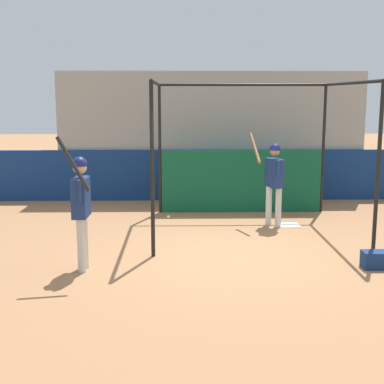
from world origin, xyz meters
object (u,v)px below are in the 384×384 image
Objects in this scene: equipment_bag at (384,260)px; baseball at (168,217)px; player_waiting at (81,202)px; player_batter at (274,176)px.

equipment_bag is 9.46× the size of baseball.
player_waiting is 4.97m from equipment_bag.
player_waiting reaches higher than baseball.
player_batter is 0.91× the size of player_waiting.
player_waiting is at bearing 179.91° from equipment_bag.
player_waiting is at bearing 112.05° from player_batter.
baseball is at bearing 54.97° from player_batter.
equipment_bag is at bearing 91.45° from player_waiting.
equipment_bag is 5.10m from baseball.
player_batter is at bearing -17.84° from baseball.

